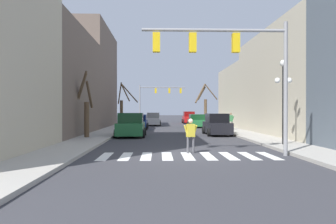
# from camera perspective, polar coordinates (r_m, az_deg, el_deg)

# --- Properties ---
(ground_plane) EXTENTS (240.00, 240.00, 0.00)m
(ground_plane) POSITION_cam_1_polar(r_m,az_deg,el_deg) (14.90, 3.28, -7.43)
(ground_plane) COLOR #38383D
(sidewalk_left) EXTENTS (2.39, 90.00, 0.15)m
(sidewalk_left) POSITION_cam_1_polar(r_m,az_deg,el_deg) (15.50, -18.67, -6.87)
(sidewalk_left) COLOR #ADA89E
(sidewalk_left) RESTS_ON ground_plane
(sidewalk_right) EXTENTS (2.39, 90.00, 0.15)m
(sidewalk_right) POSITION_cam_1_polar(r_m,az_deg,el_deg) (16.43, 23.91, -6.47)
(sidewalk_right) COLOR #ADA89E
(sidewalk_right) RESTS_ON ground_plane
(building_row_left) EXTENTS (6.00, 36.55, 13.82)m
(building_row_left) POSITION_cam_1_polar(r_m,az_deg,el_deg) (27.93, -20.01, 8.00)
(building_row_left) COLOR #BCB299
(building_row_left) RESTS_ON ground_plane
(building_row_right) EXTENTS (6.00, 35.86, 8.97)m
(building_row_right) POSITION_cam_1_polar(r_m,az_deg,el_deg) (28.23, 21.85, 4.52)
(building_row_right) COLOR #515B66
(building_row_right) RESTS_ON ground_plane
(crosswalk_stripes) EXTENTS (7.65, 2.60, 0.01)m
(crosswalk_stripes) POSITION_cam_1_polar(r_m,az_deg,el_deg) (14.45, 3.43, -7.66)
(crosswalk_stripes) COLOR white
(crosswalk_stripes) RESTS_ON ground_plane
(traffic_signal_near) EXTENTS (6.41, 0.28, 5.91)m
(traffic_signal_near) POSITION_cam_1_polar(r_m,az_deg,el_deg) (14.79, 11.03, 9.52)
(traffic_signal_near) COLOR gray
(traffic_signal_near) RESTS_ON ground_plane
(traffic_signal_far) EXTENTS (7.60, 0.28, 6.20)m
(traffic_signal_far) POSITION_cam_1_polar(r_m,az_deg,el_deg) (54.21, -1.94, 3.08)
(traffic_signal_far) COLOR gray
(traffic_signal_far) RESTS_ON ground_plane
(street_lamp_right_corner) EXTENTS (0.95, 0.36, 4.61)m
(street_lamp_right_corner) POSITION_cam_1_polar(r_m,az_deg,el_deg) (18.96, 19.44, 4.49)
(street_lamp_right_corner) COLOR black
(street_lamp_right_corner) RESTS_ON sidewalk_right
(car_parked_right_mid) EXTENTS (2.08, 4.81, 1.56)m
(car_parked_right_mid) POSITION_cam_1_polar(r_m,az_deg,el_deg) (34.92, -5.21, -1.79)
(car_parked_right_mid) COLOR navy
(car_parked_right_mid) RESTS_ON ground_plane
(car_parked_left_far) EXTENTS (1.96, 4.69, 1.74)m
(car_parked_left_far) POSITION_cam_1_polar(r_m,az_deg,el_deg) (26.89, 8.49, -2.26)
(car_parked_left_far) COLOR black
(car_parked_left_far) RESTS_ON ground_plane
(car_parked_right_far) EXTENTS (1.99, 4.53, 1.70)m
(car_parked_right_far) POSITION_cam_1_polar(r_m,az_deg,el_deg) (43.48, -2.58, -1.31)
(car_parked_right_far) COLOR silver
(car_parked_right_far) RESTS_ON ground_plane
(car_at_intersection) EXTENTS (2.21, 4.42, 1.54)m
(car_at_intersection) POSITION_cam_1_polar(r_m,az_deg,el_deg) (38.86, 5.14, -1.59)
(car_at_intersection) COLOR #236B38
(car_at_intersection) RESTS_ON ground_plane
(car_parked_right_near) EXTENTS (1.99, 4.77, 1.83)m
(car_parked_right_near) POSITION_cam_1_polar(r_m,az_deg,el_deg) (50.89, 3.64, -1.02)
(car_parked_right_near) COLOR red
(car_parked_right_near) RESTS_ON ground_plane
(car_parked_left_mid) EXTENTS (2.21, 4.12, 1.81)m
(car_parked_left_mid) POSITION_cam_1_polar(r_m,az_deg,el_deg) (24.99, -6.47, -2.39)
(car_parked_left_mid) COLOR #236B38
(car_parked_left_mid) RESTS_ON ground_plane
(pedestrian_crossing_street) EXTENTS (0.69, 0.31, 1.61)m
(pedestrian_crossing_street) POSITION_cam_1_polar(r_m,az_deg,el_deg) (15.34, 3.96, -3.63)
(pedestrian_crossing_street) COLOR #4C4C51
(pedestrian_crossing_street) RESTS_ON ground_plane
(pedestrian_waiting_at_curb) EXTENTS (0.70, 0.22, 1.63)m
(pedestrian_waiting_at_curb) POSITION_cam_1_polar(r_m,az_deg,el_deg) (32.32, 10.86, -1.29)
(pedestrian_waiting_at_curb) COLOR #4C4C51
(pedestrian_waiting_at_curb) RESTS_ON sidewalk_right
(street_tree_left_mid) EXTENTS (2.51, 1.18, 5.22)m
(street_tree_left_mid) POSITION_cam_1_polar(r_m,az_deg,el_deg) (39.31, -7.93, 0.80)
(street_tree_left_mid) COLOR brown
(street_tree_left_mid) RESTS_ON sidewalk_left
(street_tree_left_far) EXTENTS (1.29, 1.44, 4.61)m
(street_tree_left_far) POSITION_cam_1_polar(r_m,az_deg,el_deg) (23.53, -14.17, 0.72)
(street_tree_left_far) COLOR brown
(street_tree_left_far) RESTS_ON sidewalk_left
(street_tree_right_mid) EXTENTS (3.39, 2.52, 5.62)m
(street_tree_right_mid) POSITION_cam_1_polar(r_m,az_deg,el_deg) (45.88, 6.40, 1.22)
(street_tree_right_mid) COLOR brown
(street_tree_right_mid) RESTS_ON sidewalk_right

